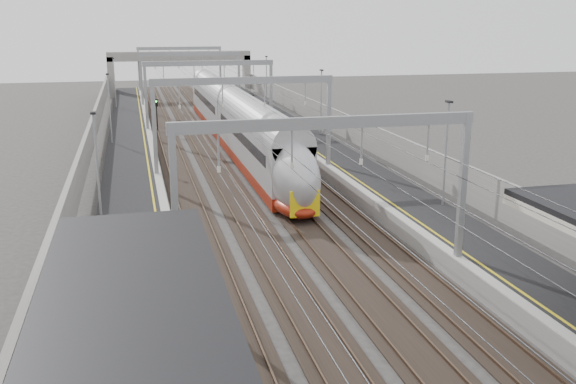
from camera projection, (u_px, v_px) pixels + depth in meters
platform_left at (132, 172)px, 47.65m from camera, size 4.00×120.00×1.00m
platform_right at (337, 162)px, 51.31m from camera, size 4.00×120.00×1.00m
tracks at (239, 172)px, 49.60m from camera, size 11.40×140.00×0.20m
overhead_line at (224, 85)px, 54.24m from camera, size 13.00×140.00×6.60m
overbridge at (180, 62)px, 99.88m from camera, size 22.00×2.20×6.90m
wall_left at (86, 160)px, 46.63m from camera, size 0.30×120.00×3.20m
wall_right at (375, 146)px, 51.76m from camera, size 0.30×120.00×3.20m
train at (237, 126)px, 58.26m from camera, size 2.78×50.59×4.39m
signal_green at (157, 109)px, 67.56m from camera, size 0.32×0.32×3.48m
signal_red_near at (230, 102)px, 73.41m from camera, size 0.32×0.32×3.48m
signal_red_far at (253, 104)px, 71.51m from camera, size 0.32×0.32×3.48m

